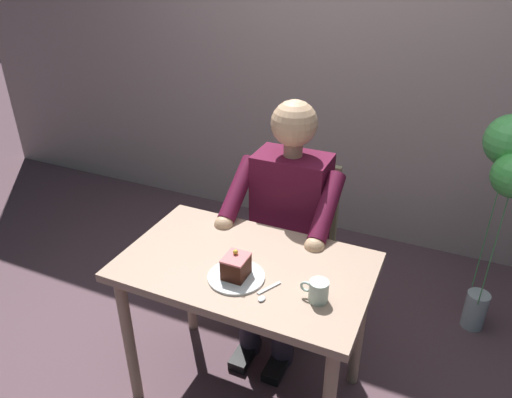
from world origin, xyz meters
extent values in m
plane|color=#573D46|center=(0.00, 0.00, 0.00)|extent=(14.00, 14.00, 0.00)
cube|color=#B39B99|center=(0.00, -1.66, 1.50)|extent=(6.40, 0.12, 3.00)
cube|color=#A2826E|center=(0.00, 0.00, 0.72)|extent=(1.02, 0.62, 0.04)
cylinder|color=tan|center=(0.45, 0.25, 0.36)|extent=(0.05, 0.05, 0.72)
cylinder|color=tan|center=(-0.45, -0.25, 0.36)|extent=(0.05, 0.05, 0.72)
cylinder|color=tan|center=(0.45, -0.25, 0.36)|extent=(0.05, 0.05, 0.72)
cube|color=gray|center=(0.00, -0.55, 0.42)|extent=(0.42, 0.42, 0.04)
cube|color=gray|center=(0.00, -0.74, 0.67)|extent=(0.38, 0.04, 0.45)
cylinder|color=gray|center=(-0.18, -0.37, 0.21)|extent=(0.04, 0.04, 0.42)
cylinder|color=gray|center=(0.18, -0.37, 0.21)|extent=(0.04, 0.04, 0.42)
cylinder|color=gray|center=(-0.18, -0.73, 0.21)|extent=(0.04, 0.04, 0.42)
cylinder|color=gray|center=(0.18, -0.73, 0.21)|extent=(0.04, 0.04, 0.42)
cube|color=#55102A|center=(0.00, -0.53, 0.72)|extent=(0.36, 0.22, 0.56)
sphere|color=tan|center=(0.00, -0.53, 1.16)|extent=(0.22, 0.22, 0.22)
cylinder|color=tan|center=(0.00, -0.53, 1.04)|extent=(0.09, 0.09, 0.06)
cylinder|color=#55102A|center=(-0.22, -0.39, 0.85)|extent=(0.08, 0.33, 0.26)
sphere|color=tan|center=(-0.22, -0.23, 0.74)|extent=(0.09, 0.09, 0.09)
cylinder|color=#55102A|center=(0.22, -0.39, 0.85)|extent=(0.08, 0.33, 0.26)
sphere|color=tan|center=(0.22, -0.23, 0.74)|extent=(0.09, 0.09, 0.09)
cylinder|color=#352B3C|center=(-0.09, -0.41, 0.42)|extent=(0.13, 0.38, 0.14)
cylinder|color=#352B3C|center=(0.09, -0.41, 0.42)|extent=(0.13, 0.38, 0.14)
cylinder|color=#352B3C|center=(-0.09, -0.23, 0.20)|extent=(0.11, 0.11, 0.40)
cube|color=black|center=(-0.09, -0.17, 0.03)|extent=(0.09, 0.22, 0.05)
cylinder|color=#352B3C|center=(0.09, -0.23, 0.20)|extent=(0.11, 0.11, 0.40)
cube|color=black|center=(0.09, -0.17, 0.03)|extent=(0.09, 0.22, 0.05)
cylinder|color=white|center=(-0.01, 0.10, 0.74)|extent=(0.22, 0.22, 0.01)
cube|color=#3C180D|center=(-0.01, 0.10, 0.79)|extent=(0.09, 0.10, 0.08)
cube|color=#CD6366|center=(-0.01, 0.10, 0.83)|extent=(0.09, 0.10, 0.01)
sphere|color=gold|center=(0.00, 0.09, 0.84)|extent=(0.02, 0.02, 0.02)
cylinder|color=silver|center=(-0.34, 0.10, 0.78)|extent=(0.07, 0.07, 0.08)
torus|color=silver|center=(-0.29, 0.10, 0.78)|extent=(0.05, 0.01, 0.05)
cylinder|color=black|center=(-0.34, 0.10, 0.81)|extent=(0.06, 0.06, 0.01)
cube|color=silver|center=(-0.15, 0.11, 0.74)|extent=(0.06, 0.10, 0.01)
ellipsoid|color=silver|center=(-0.15, 0.18, 0.74)|extent=(0.03, 0.04, 0.01)
cylinder|color=#B2C1C6|center=(-0.96, -0.90, 0.11)|extent=(0.12, 0.12, 0.22)
sphere|color=#53C55B|center=(-0.92, -0.96, 1.08)|extent=(0.25, 0.25, 0.25)
cylinder|color=#4C9956|center=(-0.92, -0.96, 0.59)|extent=(0.01, 0.01, 0.73)
cylinder|color=#4C9956|center=(-0.96, -0.81, 0.54)|extent=(0.01, 0.01, 0.64)
camera|label=1|loc=(-0.69, 1.43, 1.89)|focal=33.39mm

